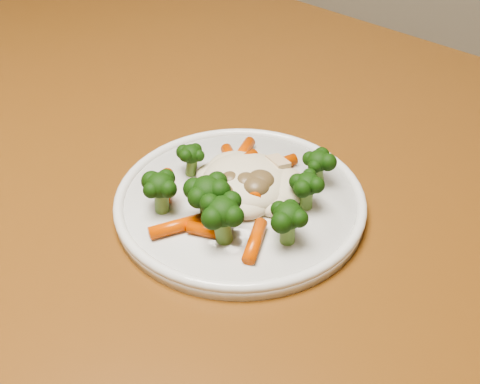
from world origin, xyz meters
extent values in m
cube|color=brown|center=(0.25, 0.20, 0.73)|extent=(1.35, 1.06, 0.04)
cube|color=brown|center=(-0.20, 0.66, 0.35)|extent=(0.07, 0.07, 0.71)
cylinder|color=silver|center=(0.30, 0.11, 0.76)|extent=(0.24, 0.24, 0.01)
ellipsoid|color=beige|center=(0.30, 0.13, 0.78)|extent=(0.10, 0.09, 0.04)
ellipsoid|color=black|center=(0.25, 0.06, 0.78)|extent=(0.04, 0.04, 0.04)
ellipsoid|color=black|center=(0.29, 0.07, 0.78)|extent=(0.05, 0.05, 0.04)
ellipsoid|color=black|center=(0.32, 0.05, 0.78)|extent=(0.05, 0.05, 0.04)
ellipsoid|color=black|center=(0.37, 0.08, 0.78)|extent=(0.04, 0.04, 0.04)
ellipsoid|color=black|center=(0.36, 0.13, 0.78)|extent=(0.04, 0.04, 0.03)
ellipsoid|color=black|center=(0.36, 0.17, 0.78)|extent=(0.04, 0.04, 0.03)
ellipsoid|color=black|center=(0.24, 0.13, 0.78)|extent=(0.03, 0.03, 0.03)
cylinder|color=#E45105|center=(0.27, 0.17, 0.77)|extent=(0.02, 0.05, 0.01)
cylinder|color=#E45105|center=(0.31, 0.17, 0.77)|extent=(0.04, 0.05, 0.01)
cylinder|color=#E45105|center=(0.34, 0.15, 0.77)|extent=(0.05, 0.03, 0.01)
cylinder|color=#E45105|center=(0.23, 0.09, 0.77)|extent=(0.03, 0.04, 0.01)
cylinder|color=#E45105|center=(0.27, 0.05, 0.77)|extent=(0.04, 0.05, 0.01)
cylinder|color=#E45105|center=(0.30, 0.05, 0.77)|extent=(0.04, 0.02, 0.01)
cylinder|color=#E45105|center=(0.34, 0.06, 0.77)|extent=(0.02, 0.05, 0.01)
cylinder|color=#E45105|center=(0.32, 0.12, 0.78)|extent=(0.02, 0.04, 0.01)
cylinder|color=#E45105|center=(0.28, 0.14, 0.78)|extent=(0.02, 0.05, 0.01)
cylinder|color=#E45105|center=(0.27, 0.16, 0.77)|extent=(0.04, 0.04, 0.01)
ellipsoid|color=brown|center=(0.31, 0.12, 0.78)|extent=(0.02, 0.02, 0.02)
ellipsoid|color=brown|center=(0.32, 0.11, 0.78)|extent=(0.03, 0.03, 0.02)
ellipsoid|color=brown|center=(0.29, 0.11, 0.78)|extent=(0.02, 0.02, 0.01)
ellipsoid|color=brown|center=(0.29, 0.09, 0.78)|extent=(0.03, 0.03, 0.02)
ellipsoid|color=brown|center=(0.32, 0.12, 0.78)|extent=(0.03, 0.03, 0.02)
cube|color=beige|center=(0.30, 0.15, 0.78)|extent=(0.02, 0.02, 0.01)
cube|color=beige|center=(0.32, 0.16, 0.78)|extent=(0.03, 0.02, 0.01)
camera|label=1|loc=(0.52, -0.28, 1.12)|focal=45.00mm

